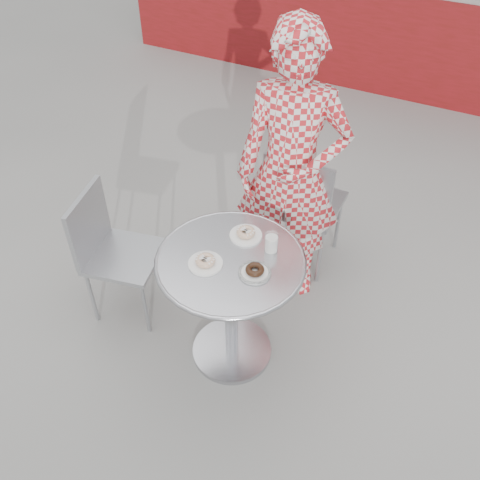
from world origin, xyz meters
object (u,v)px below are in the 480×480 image
at_px(bistro_table, 231,285).
at_px(milk_cup, 271,243).
at_px(seated_person, 291,173).
at_px(plate_far, 246,234).
at_px(plate_checker, 255,271).
at_px(chair_far, 303,226).
at_px(chair_left, 127,276).
at_px(plate_near, 205,262).

distance_m(bistro_table, milk_cup, 0.32).
bearing_deg(seated_person, plate_far, -108.15).
xyz_separation_m(plate_checker, milk_cup, (0.01, 0.18, 0.04)).
bearing_deg(milk_cup, seated_person, 102.26).
xyz_separation_m(chair_far, seated_person, (-0.02, -0.25, 0.59)).
distance_m(bistro_table, plate_far, 0.28).
bearing_deg(plate_far, chair_left, -168.84).
height_order(chair_far, seated_person, seated_person).
bearing_deg(plate_near, plate_far, 72.25).
bearing_deg(seated_person, bistro_table, -106.18).
distance_m(chair_far, plate_far, 0.91).
distance_m(bistro_table, plate_checker, 0.25).
distance_m(chair_far, milk_cup, 0.96).
distance_m(chair_far, chair_left, 1.21).
height_order(bistro_table, chair_far, chair_far).
relative_size(bistro_table, plate_checker, 4.86).
bearing_deg(chair_left, chair_far, -53.45).
xyz_separation_m(chair_far, plate_near, (-0.16, -1.03, 0.51)).
bearing_deg(seated_person, plate_checker, -94.27).
bearing_deg(chair_left, seated_person, -61.93).
bearing_deg(bistro_table, plate_checker, -12.36).
bearing_deg(seated_person, milk_cup, -90.81).
xyz_separation_m(plate_far, plate_checker, (0.16, -0.22, -0.00)).
bearing_deg(plate_checker, milk_cup, 88.31).
bearing_deg(bistro_table, chair_left, 176.58).
bearing_deg(seated_person, chair_left, -153.53).
relative_size(plate_far, milk_cup, 1.56).
bearing_deg(plate_near, milk_cup, 43.28).
height_order(chair_far, plate_far, chair_far).
bearing_deg(plate_far, bistro_table, -87.91).
relative_size(chair_far, plate_far, 5.41).
xyz_separation_m(plate_near, milk_cup, (0.25, 0.24, 0.03)).
height_order(chair_far, plate_near, chair_far).
height_order(seated_person, milk_cup, seated_person).
height_order(seated_person, plate_far, seated_person).
bearing_deg(milk_cup, chair_far, 96.74).
bearing_deg(milk_cup, chair_left, -173.29).
bearing_deg(chair_far, seated_person, 84.65).
height_order(chair_left, plate_near, chair_left).
relative_size(bistro_table, seated_person, 0.45).
distance_m(chair_left, plate_checker, 1.04).
bearing_deg(bistro_table, milk_cup, 44.15).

